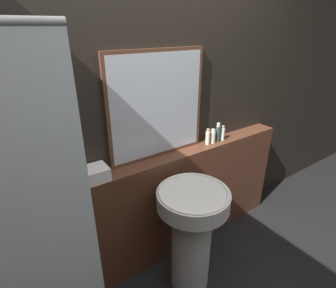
{
  "coord_description": "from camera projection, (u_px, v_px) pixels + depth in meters",
  "views": [
    {
      "loc": [
        -1.0,
        -0.36,
        1.88
      ],
      "look_at": [
        -0.02,
        1.05,
        1.1
      ],
      "focal_mm": 28.0,
      "sensor_mm": 36.0,
      "label": 1
    }
  ],
  "objects": [
    {
      "name": "wall_back",
      "position": [
        156.0,
        116.0,
        1.99
      ],
      "size": [
        8.0,
        0.06,
        2.5
      ],
      "color": "black",
      "rests_on": "ground_plane"
    },
    {
      "name": "vanity_counter",
      "position": [
        165.0,
        207.0,
        2.22
      ],
      "size": [
        2.51,
        0.17,
        0.95
      ],
      "color": "#512D1E",
      "rests_on": "ground_plane"
    },
    {
      "name": "pedestal_sink",
      "position": [
        192.0,
        230.0,
        1.9
      ],
      "size": [
        0.5,
        0.5,
        0.87
      ],
      "color": "silver",
      "rests_on": "ground_plane"
    },
    {
      "name": "mirror",
      "position": [
        158.0,
        106.0,
        1.9
      ],
      "size": [
        0.8,
        0.03,
        0.8
      ],
      "color": "#563323",
      "rests_on": "vanity_counter"
    },
    {
      "name": "towel_stack",
      "position": [
        94.0,
        174.0,
        1.72
      ],
      "size": [
        0.18,
        0.15,
        0.09
      ],
      "color": "white",
      "rests_on": "vanity_counter"
    },
    {
      "name": "shampoo_bottle",
      "position": [
        208.0,
        137.0,
        2.23
      ],
      "size": [
        0.04,
        0.04,
        0.14
      ],
      "color": "beige",
      "rests_on": "vanity_counter"
    },
    {
      "name": "conditioner_bottle",
      "position": [
        213.0,
        137.0,
        2.26
      ],
      "size": [
        0.05,
        0.05,
        0.13
      ],
      "color": "beige",
      "rests_on": "vanity_counter"
    },
    {
      "name": "lotion_bottle",
      "position": [
        218.0,
        133.0,
        2.29
      ],
      "size": [
        0.04,
        0.04,
        0.17
      ],
      "color": "#2D4C3D",
      "rests_on": "vanity_counter"
    },
    {
      "name": "body_wash_bottle",
      "position": [
        222.0,
        133.0,
        2.32
      ],
      "size": [
        0.04,
        0.04,
        0.13
      ],
      "color": "white",
      "rests_on": "vanity_counter"
    }
  ]
}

